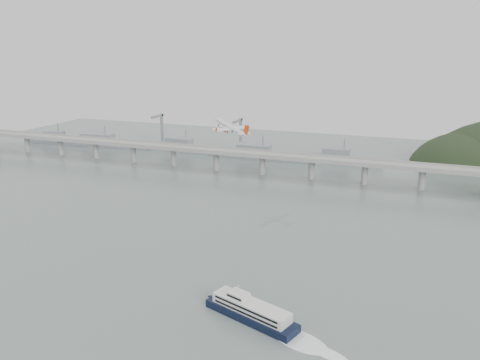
% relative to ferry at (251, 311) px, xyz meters
% --- Properties ---
extents(ground, '(900.00, 900.00, 0.00)m').
position_rel_ferry_xyz_m(ground, '(-44.33, 49.41, -4.07)').
color(ground, slate).
rests_on(ground, ground).
extents(bridge, '(800.00, 22.00, 23.90)m').
position_rel_ferry_xyz_m(bridge, '(-45.49, 249.41, 13.58)').
color(bridge, gray).
rests_on(bridge, ground).
extents(distant_fleet, '(453.00, 60.90, 40.00)m').
position_rel_ferry_xyz_m(distant_fleet, '(-199.69, 314.49, 2.15)').
color(distant_fleet, slate).
rests_on(distant_fleet, ground).
extents(ferry, '(76.82, 33.28, 15.00)m').
position_rel_ferry_xyz_m(ferry, '(0.00, 0.00, 0.00)').
color(ferry, black).
rests_on(ferry, ground).
extents(airliner, '(36.70, 34.58, 13.83)m').
position_rel_ferry_xyz_m(airliner, '(-70.96, 155.23, 58.66)').
color(airliner, silver).
rests_on(airliner, ground).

